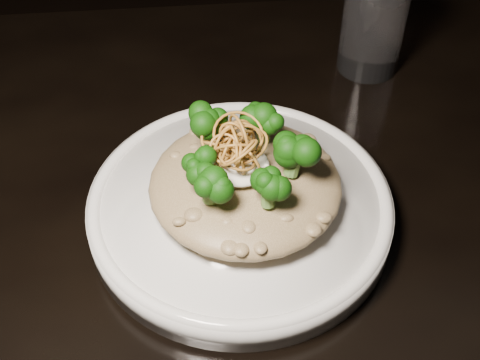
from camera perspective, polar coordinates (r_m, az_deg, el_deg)
table at (r=0.70m, az=5.26°, el=-8.13°), size 1.10×0.80×0.75m
plate at (r=0.63m, az=-0.00°, el=-2.56°), size 0.28×0.28×0.03m
risotto at (r=0.60m, az=0.45°, el=-0.35°), size 0.18×0.18×0.04m
broccoli at (r=0.57m, az=0.35°, el=2.59°), size 0.13×0.13×0.05m
cheese at (r=0.58m, az=0.01°, el=1.24°), size 0.05×0.05×0.01m
shallots at (r=0.57m, az=-0.43°, el=3.38°), size 0.06×0.06×0.04m
drinking_glass at (r=0.80m, az=11.35°, el=13.19°), size 0.09×0.09×0.13m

